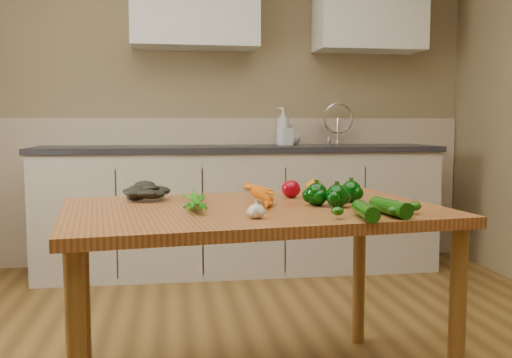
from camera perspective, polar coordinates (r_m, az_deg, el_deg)
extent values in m
cube|color=#8C7954|center=(4.39, -4.85, 8.70)|extent=(4.00, 0.02, 2.60)
cube|color=#C4B093|center=(4.38, -4.75, -1.12)|extent=(3.98, 0.03, 1.10)
cube|color=#AFA491|center=(4.13, -1.69, -3.20)|extent=(2.80, 0.60, 0.86)
cube|color=#29292E|center=(4.08, -1.71, 3.05)|extent=(2.84, 0.64, 0.04)
cube|color=#99999E|center=(4.25, 8.86, 2.55)|extent=(0.55, 0.42, 0.10)
cylinder|color=silver|center=(4.42, 8.20, 5.00)|extent=(0.02, 0.02, 0.24)
cube|color=silver|center=(4.52, 11.29, 16.82)|extent=(0.80, 0.35, 0.70)
cube|color=#A5612F|center=(2.16, -0.33, -3.29)|extent=(1.49, 1.06, 0.04)
cylinder|color=brown|center=(2.18, 19.46, -13.67)|extent=(0.06, 0.06, 0.71)
cylinder|color=brown|center=(2.55, -16.94, -10.75)|extent=(0.06, 0.06, 0.71)
cylinder|color=brown|center=(2.82, 10.26, -9.03)|extent=(0.06, 0.06, 0.71)
imported|color=silver|center=(4.21, 2.72, 5.30)|extent=(0.15, 0.15, 0.28)
imported|color=silver|center=(4.19, 3.00, 4.66)|extent=(0.10, 0.10, 0.19)
imported|color=silver|center=(4.30, 3.63, 4.45)|extent=(0.16, 0.16, 0.15)
ellipsoid|color=silver|center=(1.89, 0.02, -3.25)|extent=(0.06, 0.06, 0.05)
sphere|color=#023204|center=(2.19, 6.05, -1.54)|extent=(0.09, 0.09, 0.09)
sphere|color=#023204|center=(2.30, 9.49, -1.26)|extent=(0.09, 0.09, 0.09)
sphere|color=#023204|center=(2.16, 8.09, -1.70)|extent=(0.09, 0.09, 0.09)
ellipsoid|color=maroon|center=(2.42, 3.51, -1.00)|extent=(0.08, 0.08, 0.07)
ellipsoid|color=#D96905|center=(2.49, 5.80, -0.85)|extent=(0.08, 0.08, 0.07)
ellipsoid|color=#D96905|center=(2.40, 8.61, -1.31)|extent=(0.06, 0.06, 0.06)
cylinder|color=#0D4107|center=(2.00, 13.30, -2.78)|extent=(0.09, 0.20, 0.06)
cylinder|color=#0D4107|center=(1.92, 10.90, -3.14)|extent=(0.07, 0.19, 0.05)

